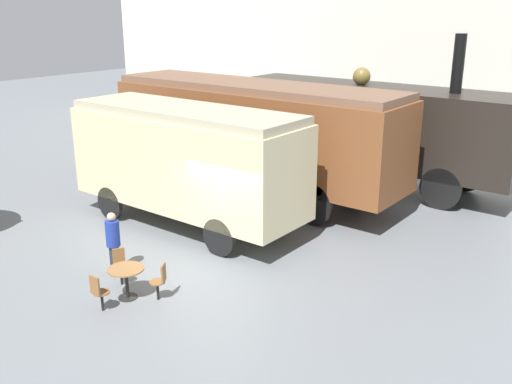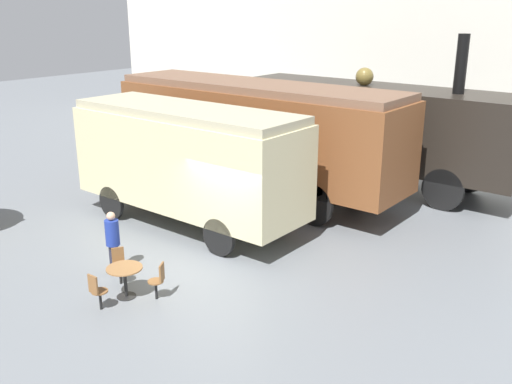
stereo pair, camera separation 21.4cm
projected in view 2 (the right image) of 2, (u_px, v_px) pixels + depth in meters
ground_plane at (226, 257)px, 15.02m from camera, size 80.00×80.00×0.00m
backdrop_wall at (455, 49)px, 25.07m from camera, size 44.00×0.15×9.00m
steam_locomotive at (375, 124)px, 20.57m from camera, size 10.47×2.54×5.49m
passenger_coach_wooden at (256, 129)px, 19.33m from camera, size 10.71×2.65×3.89m
passenger_coach_vintage at (187, 157)px, 16.67m from camera, size 7.45×2.43×3.57m
cafe_table_near at (125, 274)px, 12.80m from camera, size 0.82×0.82×0.73m
cafe_chair_0 at (119, 263)px, 13.51m from camera, size 0.40×0.39×0.87m
cafe_chair_1 at (97, 290)px, 12.23m from camera, size 0.36×0.36×0.87m
cafe_chair_2 at (159, 279)px, 12.73m from camera, size 0.40×0.39×0.87m
visitor_person at (113, 240)px, 13.93m from camera, size 0.34×0.34×1.59m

